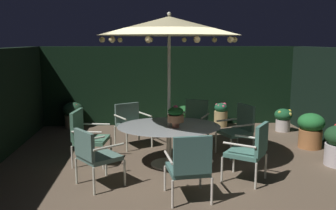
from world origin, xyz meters
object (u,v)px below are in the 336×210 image
object	(u,v)px
patio_umbrella	(169,26)
patio_chair_east	(94,153)
patio_chair_west	(194,119)
potted_plant_back_right	(221,114)
patio_chair_south	(251,148)
potted_plant_left_far	(283,119)
potted_plant_front_corner	(73,114)
centerpiece_planter	(176,115)
patio_chair_southwest	(239,127)
potted_plant_back_center	(311,129)
patio_dining_table	(169,132)
patio_chair_north	(131,121)
patio_chair_northeast	(86,134)
potted_plant_right_near	(185,116)
patio_chair_southeast	(190,164)

from	to	relation	value
patio_umbrella	patio_chair_east	distance (m)	2.52
patio_chair_west	potted_plant_back_right	world-z (taller)	patio_chair_west
patio_chair_south	potted_plant_left_far	bearing A→B (deg)	60.95
potted_plant_left_far	potted_plant_front_corner	bearing A→B (deg)	172.43
centerpiece_planter	patio_chair_west	world-z (taller)	centerpiece_planter
patio_chair_south	patio_chair_southwest	bearing A→B (deg)	82.86
centerpiece_planter	potted_plant_left_far	world-z (taller)	centerpiece_planter
potted_plant_back_right	centerpiece_planter	bearing A→B (deg)	-115.44
potted_plant_front_corner	patio_chair_south	bearing A→B (deg)	-47.66
patio_chair_south	potted_plant_back_right	xyz separation A→B (m)	(0.32, 3.87, -0.23)
patio_umbrella	potted_plant_back_center	size ratio (longest dim) A/B	3.68
patio_dining_table	centerpiece_planter	xyz separation A→B (m)	(0.11, -0.16, 0.35)
patio_chair_east	patio_dining_table	bearing A→B (deg)	36.88
patio_chair_east	potted_plant_left_far	world-z (taller)	patio_chair_east
patio_umbrella	patio_chair_north	distance (m)	2.53
patio_chair_northeast	potted_plant_front_corner	bearing A→B (deg)	105.53
potted_plant_back_center	potted_plant_right_near	bearing A→B (deg)	140.24
potted_plant_left_far	potted_plant_right_near	bearing A→B (deg)	165.89
patio_dining_table	patio_chair_northeast	size ratio (longest dim) A/B	1.88
patio_chair_southwest	patio_chair_west	distance (m)	1.16
potted_plant_back_right	patio_chair_east	bearing A→B (deg)	-125.98
patio_umbrella	patio_chair_southeast	world-z (taller)	patio_umbrella
potted_plant_left_far	patio_chair_southwest	bearing A→B (deg)	-131.88
potted_plant_back_center	potted_plant_right_near	xyz separation A→B (m)	(-2.49, 2.07, -0.11)
potted_plant_back_center	patio_chair_north	bearing A→B (deg)	173.38
patio_umbrella	patio_chair_east	size ratio (longest dim) A/B	2.98
patio_chair_south	patio_chair_southwest	world-z (taller)	patio_chair_southwest
patio_umbrella	patio_chair_north	world-z (taller)	patio_umbrella
patio_chair_east	potted_plant_right_near	bearing A→B (deg)	64.47
patio_chair_west	potted_plant_right_near	bearing A→B (deg)	91.26
patio_chair_northeast	potted_plant_front_corner	distance (m)	2.99
patio_chair_northeast	patio_chair_southwest	xyz separation A→B (m)	(3.00, 0.34, 0.01)
patio_chair_south	patio_chair_southwest	distance (m)	1.45
patio_chair_south	patio_chair_west	distance (m)	2.37
patio_dining_table	potted_plant_right_near	xyz separation A→B (m)	(0.63, 2.98, -0.34)
potted_plant_left_far	potted_plant_back_right	xyz separation A→B (m)	(-1.48, 0.62, 0.01)
patio_chair_south	potted_plant_front_corner	size ratio (longest dim) A/B	1.45
patio_chair_southwest	patio_chair_west	bearing A→B (deg)	132.84
patio_chair_east	potted_plant_back_center	distance (m)	4.73
patio_chair_northeast	potted_plant_front_corner	world-z (taller)	patio_chair_northeast
patio_chair_east	patio_chair_southwest	world-z (taller)	patio_chair_southwest
patio_chair_south	patio_chair_north	bearing A→B (deg)	132.05
potted_plant_left_far	patio_chair_north	bearing A→B (deg)	-165.28
potted_plant_front_corner	potted_plant_back_right	bearing A→B (deg)	-1.53
potted_plant_back_center	patio_chair_south	bearing A→B (deg)	-135.74
patio_umbrella	patio_chair_southeast	bearing A→B (deg)	-83.08
patio_chair_northeast	potted_plant_right_near	xyz separation A→B (m)	(2.18, 2.77, -0.27)
patio_dining_table	potted_plant_right_near	bearing A→B (deg)	78.08
potted_plant_front_corner	potted_plant_left_far	bearing A→B (deg)	-7.57
centerpiece_planter	potted_plant_right_near	bearing A→B (deg)	80.57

